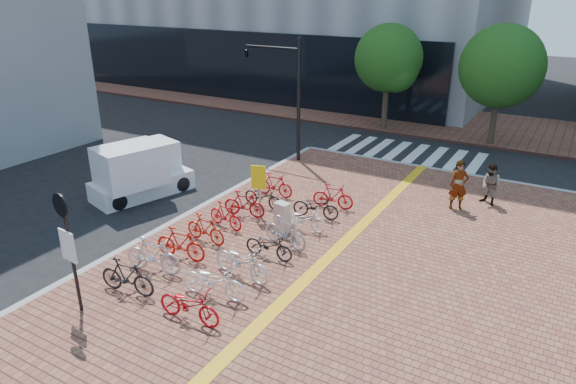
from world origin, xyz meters
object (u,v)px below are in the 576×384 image
Objects in this scene: yellow_sign at (259,182)px; notice_sign at (68,239)px; bike_11 at (269,245)px; bike_12 at (285,232)px; bike_9 at (214,281)px; bike_14 at (316,206)px; bike_6 at (263,196)px; bike_8 at (189,305)px; bike_1 at (153,255)px; bike_4 at (225,215)px; bike_3 at (205,229)px; bike_2 at (180,244)px; pedestrian_a at (459,185)px; bike_5 at (244,204)px; bike_7 at (274,185)px; box_truck at (139,170)px; bike_10 at (242,261)px; traffic_light_pole at (274,75)px; utility_box at (282,218)px; bike_0 at (127,277)px; bike_13 at (304,219)px; pedestrian_b at (491,185)px.

yellow_sign is 7.29m from notice_sign.
bike_12 is (0.06, 0.90, 0.09)m from bike_11.
bike_9 is 5.92m from bike_14.
bike_8 is at bearing -158.51° from bike_6.
bike_1 is 1.19× the size of bike_4.
bike_2 is at bearing -174.30° from bike_3.
bike_12 reaches higher than bike_8.
bike_1 is at bearing -153.61° from pedestrian_a.
notice_sign is (-2.64, -8.21, 1.64)m from bike_14.
bike_5 is 2.20m from bike_7.
bike_7 is at bearing 57.51° from bike_14.
box_truck is at bearing 48.84° from bike_8.
bike_12 is 0.85× the size of yellow_sign.
bike_6 is 1.18m from bike_7.
bike_4 is 0.96× the size of bike_5.
notice_sign reaches higher than box_truck.
bike_2 is 10.41m from pedestrian_a.
bike_10 is at bearing -159.53° from bike_7.
bike_14 is (2.38, -1.00, -0.03)m from bike_7.
bike_6 is 0.89× the size of pedestrian_a.
bike_14 is 8.25m from traffic_light_pole.
bike_14 is at bearing 7.12° from bike_10.
utility_box reaches higher than bike_11.
utility_box is at bearing -36.06° from bike_2.
utility_box is 0.25× the size of box_truck.
bike_10 is (-0.05, 2.36, 0.05)m from bike_8.
bike_0 reaches higher than bike_7.
notice_sign reaches higher than bike_11.
bike_10 is 0.60× the size of notice_sign.
bike_10 is (2.31, -1.22, 0.04)m from bike_3.
bike_9 is at bearing -164.35° from bike_5.
bike_9 is 1.79× the size of utility_box.
bike_2 is at bearing -74.14° from traffic_light_pole.
notice_sign reaches higher than bike_1.
traffic_light_pole is 1.34× the size of box_truck.
bike_4 is 2.72m from bike_13.
traffic_light_pole is (-2.93, 5.62, 3.51)m from bike_6.
pedestrian_a is at bearing -33.30° from bike_9.
bike_8 is at bearing 22.42° from notice_sign.
bike_1 is 0.92× the size of bike_10.
bike_4 reaches higher than bike_13.
bike_10 is at bearing -114.29° from bike_3.
bike_3 reaches higher than bike_6.
traffic_light_pole is at bearing 15.21° from bike_9.
pedestrian_b is (5.14, 9.21, 0.27)m from bike_10.
bike_3 is 2.70m from yellow_sign.
utility_box reaches higher than bike_14.
bike_1 is at bearing -97.24° from yellow_sign.
bike_7 is at bearing 29.50° from bike_10.
bike_6 is at bearing -12.59° from bike_1.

